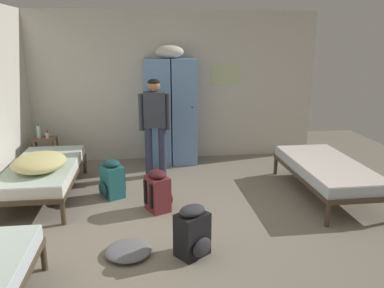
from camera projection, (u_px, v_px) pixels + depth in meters
The scene contains 14 objects.
ground_plane at pixel (195, 226), 4.57m from camera, with size 8.91×8.91×0.00m, color gray.
room_backdrop at pixel (89, 101), 5.35m from camera, with size 5.20×5.63×2.66m.
locker_bank at pixel (170, 110), 6.69m from camera, with size 0.90×0.55×2.07m.
shelf_unit at pixel (45, 151), 6.42m from camera, with size 0.38×0.30×0.57m.
bed_right at pixel (327, 170), 5.40m from camera, with size 0.90×1.90×0.49m.
bed_left_rear at pixel (44, 171), 5.34m from camera, with size 0.90×1.90×0.49m.
bedding_heap at pixel (40, 162), 5.02m from camera, with size 0.68×0.80×0.22m.
person_traveler at pixel (155, 119), 6.00m from camera, with size 0.50×0.21×1.58m.
water_bottle at pixel (39, 132), 6.34m from camera, with size 0.06×0.06×0.24m.
lotion_bottle at pixel (47, 135), 6.31m from camera, with size 0.06×0.06×0.13m.
backpack_black at pixel (193, 232), 3.90m from camera, with size 0.41×0.41×0.55m.
backpack_maroon at pixel (158, 191), 4.94m from camera, with size 0.40×0.39×0.55m.
backpack_teal at pixel (112, 179), 5.36m from camera, with size 0.41×0.40×0.55m.
clothes_pile_grey at pixel (128, 251), 3.96m from camera, with size 0.49×0.48×0.09m.
Camera 1 is at (-0.56, -4.10, 2.17)m, focal length 35.59 mm.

